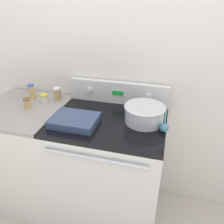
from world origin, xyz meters
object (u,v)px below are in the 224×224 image
casserole_dish (75,120)px  spice_jar_brown_cap (27,103)px  ladle (164,126)px  spice_jar_blue_cap (32,91)px  spice_jar_yellow_cap (44,99)px  spice_jar_white_cap (57,94)px  mixing_bowl (144,113)px

casserole_dish → spice_jar_brown_cap: (-0.44, 0.10, 0.03)m
ladle → spice_jar_blue_cap: 1.14m
casserole_dish → spice_jar_yellow_cap: 0.42m
spice_jar_white_cap → spice_jar_yellow_cap: 0.11m
ladle → spice_jar_yellow_cap: (-0.97, 0.13, 0.03)m
spice_jar_white_cap → spice_jar_brown_cap: spice_jar_white_cap is taller
spice_jar_brown_cap → spice_jar_white_cap: bearing=51.5°
mixing_bowl → spice_jar_yellow_cap: 0.83m
casserole_dish → spice_jar_blue_cap: spice_jar_blue_cap is taller
ladle → mixing_bowl: bearing=156.2°
mixing_bowl → spice_jar_blue_cap: size_ratio=2.30×
casserole_dish → ladle: bearing=8.1°
mixing_bowl → spice_jar_white_cap: 0.76m
spice_jar_brown_cap → spice_jar_blue_cap: 0.19m
ladle → spice_jar_white_cap: 0.92m
spice_jar_yellow_cap → spice_jar_brown_cap: size_ratio=0.92×
casserole_dish → spice_jar_white_cap: bearing=133.2°
mixing_bowl → spice_jar_yellow_cap: mixing_bowl is taller
spice_jar_white_cap → spice_jar_blue_cap: 0.23m
mixing_bowl → spice_jar_brown_cap: mixing_bowl is taller
mixing_bowl → casserole_dish: size_ratio=0.90×
spice_jar_brown_cap → spice_jar_yellow_cap: bearing=56.9°
mixing_bowl → spice_jar_white_cap: mixing_bowl is taller
mixing_bowl → ladle: (0.14, -0.06, -0.05)m
casserole_dish → spice_jar_brown_cap: size_ratio=3.79×
spice_jar_yellow_cap → spice_jar_blue_cap: 0.16m
ladle → spice_jar_brown_cap: 1.05m
spice_jar_blue_cap → casserole_dish: bearing=-28.5°
mixing_bowl → spice_jar_brown_cap: 0.91m
ladle → spice_jar_yellow_cap: 0.98m
mixing_bowl → spice_jar_blue_cap: spice_jar_blue_cap is taller
mixing_bowl → spice_jar_blue_cap: 0.98m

